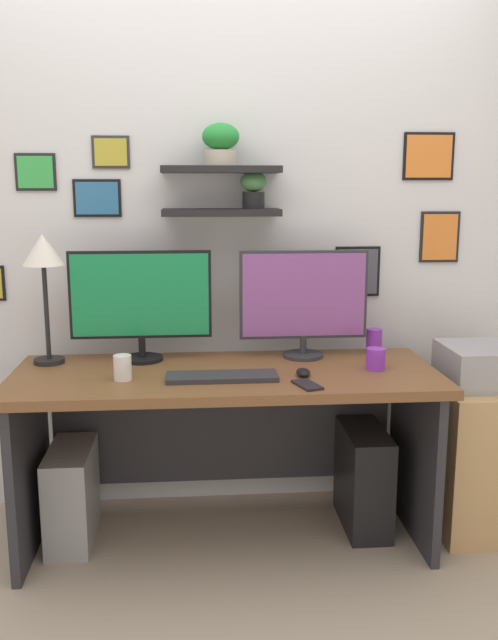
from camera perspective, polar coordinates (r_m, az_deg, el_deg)
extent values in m
plane|color=tan|center=(3.09, -1.86, -17.87)|extent=(8.00, 8.00, 0.00)
cube|color=silver|center=(3.14, -2.43, 8.47)|extent=(4.40, 0.04, 2.70)
cube|color=black|center=(3.02, -2.34, 9.02)|extent=(0.52, 0.20, 0.03)
cube|color=black|center=(3.02, -2.37, 12.52)|extent=(0.52, 0.20, 0.03)
cylinder|color=black|center=(3.03, 0.38, 10.02)|extent=(0.10, 0.10, 0.07)
ellipsoid|color=#46834B|center=(3.02, 0.38, 11.55)|extent=(0.12, 0.12, 0.09)
cylinder|color=#B2A899|center=(3.02, -2.38, 13.43)|extent=(0.14, 0.14, 0.07)
ellipsoid|color=#278D37|center=(3.02, -2.40, 15.14)|extent=(0.16, 0.16, 0.11)
cube|color=#2D2D33|center=(3.13, -11.52, 13.64)|extent=(0.16, 0.02, 0.14)
cube|color=gold|center=(3.13, -11.54, 13.65)|extent=(0.14, 0.00, 0.12)
cube|color=black|center=(3.23, 9.08, 4.05)|extent=(0.21, 0.02, 0.23)
cube|color=#4C4C56|center=(3.22, 9.12, 4.03)|extent=(0.19, 0.00, 0.21)
cube|color=black|center=(3.14, -12.62, 9.95)|extent=(0.21, 0.02, 0.17)
cube|color=teal|center=(3.13, -12.64, 9.95)|extent=(0.19, 0.00, 0.14)
cube|color=black|center=(3.33, 15.69, 6.73)|extent=(0.19, 0.02, 0.24)
cube|color=orange|center=(3.32, 15.75, 6.72)|extent=(0.16, 0.00, 0.21)
cube|color=black|center=(3.30, 14.83, 13.14)|extent=(0.24, 0.02, 0.21)
cube|color=orange|center=(3.29, 14.88, 13.14)|extent=(0.21, 0.00, 0.19)
cube|color=black|center=(3.19, -17.47, 11.76)|extent=(0.18, 0.02, 0.16)
cube|color=green|center=(3.18, -17.51, 11.76)|extent=(0.15, 0.00, 0.14)
cube|color=brown|center=(2.80, -1.96, -4.73)|extent=(1.75, 0.68, 0.04)
cube|color=#2D2D33|center=(3.01, -17.95, -11.74)|extent=(0.04, 0.62, 0.71)
cube|color=#2D2D33|center=(3.08, 13.73, -10.98)|extent=(0.04, 0.62, 0.71)
cube|color=#2D2D33|center=(3.20, -2.18, -9.10)|extent=(1.55, 0.02, 0.50)
cylinder|color=black|center=(3.01, -8.94, -3.21)|extent=(0.18, 0.18, 0.02)
cylinder|color=black|center=(2.99, -8.97, -2.18)|extent=(0.03, 0.03, 0.10)
cube|color=black|center=(2.96, -9.09, 2.11)|extent=(0.61, 0.02, 0.38)
cube|color=#198C4C|center=(2.95, -9.11, 2.07)|extent=(0.58, 0.00, 0.35)
cylinder|color=#2D2D33|center=(3.04, 4.55, -2.97)|extent=(0.18, 0.18, 0.02)
cylinder|color=#2D2D33|center=(3.02, 4.57, -2.07)|extent=(0.03, 0.03, 0.08)
cube|color=#2D2D33|center=(2.99, 4.60, 2.13)|extent=(0.56, 0.02, 0.39)
cube|color=#8C4C99|center=(2.98, 4.64, 2.09)|extent=(0.54, 0.00, 0.37)
cube|color=#2D2D33|center=(2.69, -2.28, -4.78)|extent=(0.44, 0.14, 0.02)
ellipsoid|color=black|center=(2.74, 4.57, -4.41)|extent=(0.06, 0.09, 0.03)
cylinder|color=black|center=(3.05, -16.42, -3.31)|extent=(0.13, 0.13, 0.02)
cylinder|color=black|center=(3.00, -16.64, 0.61)|extent=(0.02, 0.02, 0.40)
cone|color=white|center=(2.97, -16.93, 5.67)|extent=(0.17, 0.17, 0.13)
cube|color=black|center=(2.61, 4.91, -5.45)|extent=(0.11, 0.16, 0.01)
cylinder|color=purple|center=(2.86, 10.58, -3.24)|extent=(0.08, 0.08, 0.09)
cylinder|color=white|center=(2.71, -10.57, -3.95)|extent=(0.07, 0.07, 0.10)
cylinder|color=purple|center=(3.15, 10.45, -1.73)|extent=(0.07, 0.07, 0.11)
cube|color=tan|center=(3.24, 18.94, -10.65)|extent=(0.44, 0.50, 0.65)
cube|color=#9E9EA3|center=(3.11, 19.42, -3.59)|extent=(0.38, 0.34, 0.17)
cube|color=#99999E|center=(3.09, -14.64, -13.96)|extent=(0.18, 0.40, 0.41)
cube|color=black|center=(3.14, 9.58, -12.95)|extent=(0.18, 0.40, 0.45)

